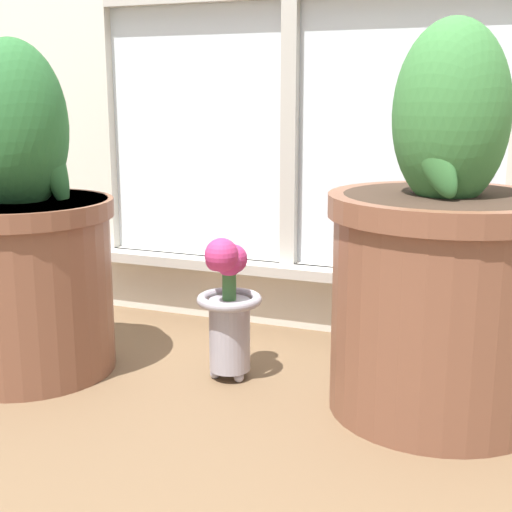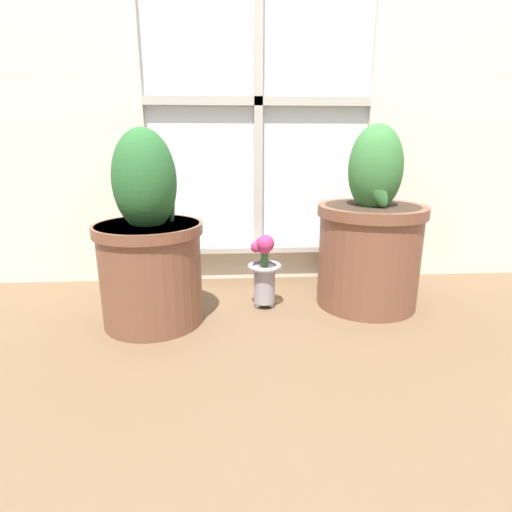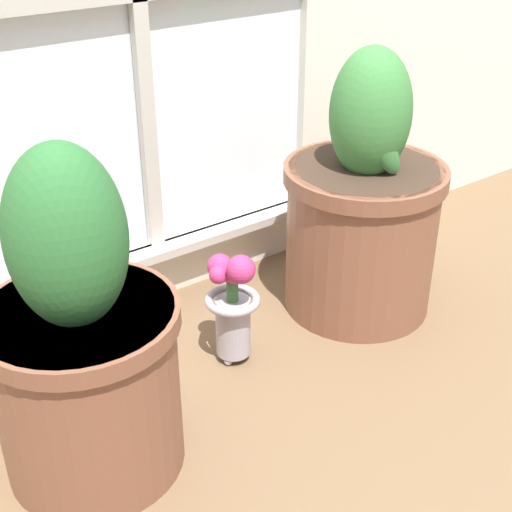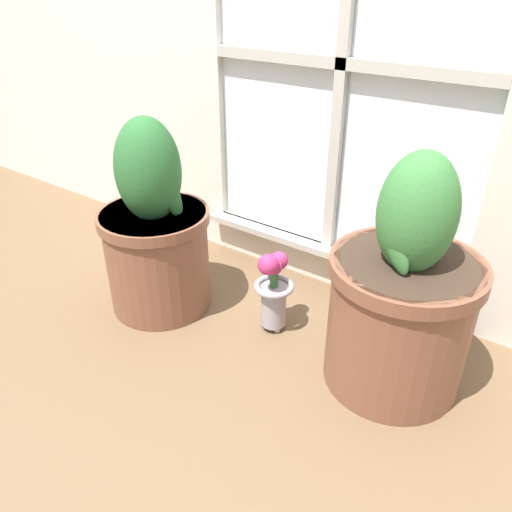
{
  "view_description": "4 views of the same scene",
  "coord_description": "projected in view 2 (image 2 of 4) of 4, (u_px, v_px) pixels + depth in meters",
  "views": [
    {
      "loc": [
        0.53,
        -0.91,
        0.55
      ],
      "look_at": [
        0.06,
        0.29,
        0.25
      ],
      "focal_mm": 50.0,
      "sensor_mm": 36.0,
      "label": 1
    },
    {
      "loc": [
        -0.12,
        -1.11,
        0.6
      ],
      "look_at": [
        -0.03,
        0.27,
        0.21
      ],
      "focal_mm": 28.0,
      "sensor_mm": 36.0,
      "label": 2
    },
    {
      "loc": [
        -0.75,
        -0.81,
        1.02
      ],
      "look_at": [
        0.05,
        0.28,
        0.26
      ],
      "focal_mm": 50.0,
      "sensor_mm": 36.0,
      "label": 3
    },
    {
      "loc": [
        0.7,
        -0.78,
        1.01
      ],
      "look_at": [
        -0.02,
        0.23,
        0.3
      ],
      "focal_mm": 35.0,
      "sensor_mm": 36.0,
      "label": 4
    }
  ],
  "objects": [
    {
      "name": "flower_vase",
      "position": [
        264.0,
        268.0,
        1.48
      ],
      "size": [
        0.13,
        0.13,
        0.29
      ],
      "color": "#99939E",
      "rests_on": "ground_plane"
    },
    {
      "name": "potted_plant_right",
      "position": [
        370.0,
        238.0,
        1.48
      ],
      "size": [
        0.39,
        0.39,
        0.67
      ],
      "color": "brown",
      "rests_on": "ground_plane"
    },
    {
      "name": "potted_plant_left",
      "position": [
        150.0,
        249.0,
        1.33
      ],
      "size": [
        0.36,
        0.36,
        0.65
      ],
      "color": "brown",
      "rests_on": "ground_plane"
    },
    {
      "name": "ground_plane",
      "position": [
        272.0,
        344.0,
        1.24
      ],
      "size": [
        10.0,
        10.0,
        0.0
      ],
      "primitive_type": "plane",
      "color": "brown"
    }
  ]
}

